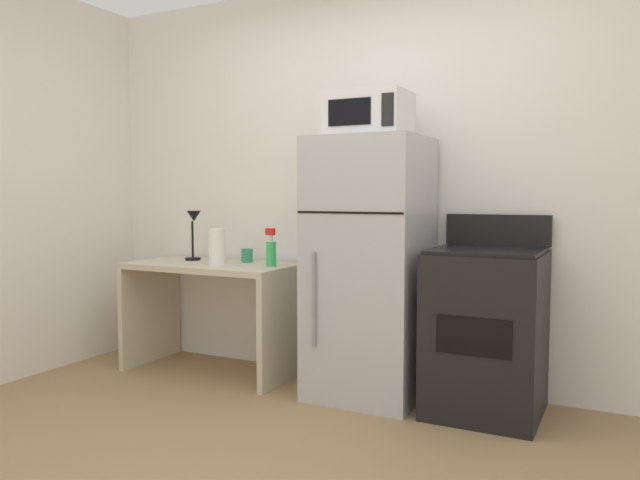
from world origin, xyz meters
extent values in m
cube|color=white|center=(0.00, 1.70, 1.30)|extent=(5.00, 0.10, 2.60)
cube|color=beige|center=(-1.12, 1.33, 0.73)|extent=(1.17, 0.61, 0.04)
cube|color=beige|center=(-1.69, 1.33, 0.35)|extent=(0.04, 0.61, 0.71)
cube|color=beige|center=(-0.56, 1.33, 0.35)|extent=(0.04, 0.61, 0.71)
cylinder|color=black|center=(-1.36, 1.41, 0.76)|extent=(0.11, 0.11, 0.02)
cylinder|color=black|center=(-1.36, 1.41, 0.90)|extent=(0.02, 0.02, 0.26)
cone|color=black|center=(-1.33, 1.39, 1.07)|extent=(0.10, 0.10, 0.08)
cylinder|color=#338C66|center=(-0.94, 1.47, 0.80)|extent=(0.08, 0.08, 0.09)
cylinder|color=white|center=(-1.03, 1.25, 0.87)|extent=(0.11, 0.11, 0.24)
cylinder|color=green|center=(-0.67, 1.34, 0.83)|extent=(0.06, 0.06, 0.16)
cylinder|color=white|center=(-0.67, 1.34, 0.93)|extent=(0.02, 0.02, 0.04)
cube|color=red|center=(-0.67, 1.33, 0.98)|extent=(0.06, 0.03, 0.04)
cube|color=#B7B7BC|center=(0.03, 1.32, 0.78)|extent=(0.65, 0.61, 1.55)
cube|color=black|center=(0.03, 1.01, 1.12)|extent=(0.64, 0.00, 0.01)
cylinder|color=gray|center=(-0.17, 1.00, 0.62)|extent=(0.02, 0.02, 0.54)
cube|color=silver|center=(0.03, 1.30, 1.68)|extent=(0.46, 0.34, 0.26)
cube|color=black|center=(-0.02, 1.13, 1.68)|extent=(0.26, 0.01, 0.15)
cube|color=black|center=(0.21, 1.13, 1.68)|extent=(0.07, 0.01, 0.18)
cube|color=black|center=(0.73, 1.33, 0.45)|extent=(0.60, 0.60, 0.90)
cube|color=black|center=(0.73, 1.33, 0.91)|extent=(0.58, 0.58, 0.02)
cube|color=black|center=(0.73, 1.61, 1.01)|extent=(0.60, 0.04, 0.18)
cube|color=black|center=(0.73, 1.03, 0.50)|extent=(0.38, 0.01, 0.20)
camera|label=1|loc=(1.43, -2.09, 1.22)|focal=34.68mm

